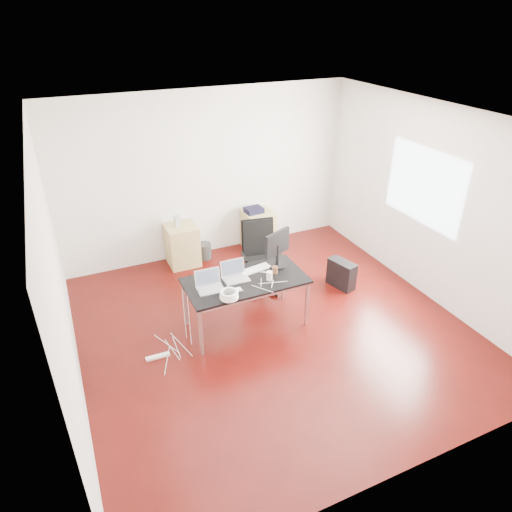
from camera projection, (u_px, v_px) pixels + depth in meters
name	position (u px, v px, depth m)	size (l,w,h in m)	color
room_shell	(277.00, 236.00, 5.61)	(5.00, 5.00, 5.00)	#370806
desk	(245.00, 283.00, 6.01)	(1.60, 0.80, 0.73)	black
office_chair	(260.00, 253.00, 6.88)	(0.55, 0.57, 1.08)	black
filing_cabinet_left	(182.00, 245.00, 7.67)	(0.50, 0.50, 0.70)	#A58E52
filing_cabinet_right	(258.00, 230.00, 8.17)	(0.50, 0.50, 0.70)	#A58E52
pc_tower	(341.00, 274.00, 7.10)	(0.20, 0.45, 0.44)	black
wastebasket	(204.00, 251.00, 7.92)	(0.24, 0.24, 0.28)	black
power_strip	(158.00, 357.00, 5.73)	(0.30, 0.06, 0.04)	white
laptop_left	(210.00, 285.00, 5.78)	(0.34, 0.27, 0.23)	silver
laptop_right	(235.00, 275.00, 5.99)	(0.33, 0.26, 0.23)	silver
monitor	(277.00, 247.00, 6.19)	(0.43, 0.26, 0.51)	black
keyboard	(255.00, 269.00, 6.20)	(0.44, 0.14, 0.02)	white
cup_white	(269.00, 276.00, 5.96)	(0.08, 0.08, 0.12)	white
cup_brown	(275.00, 270.00, 6.11)	(0.08, 0.08, 0.10)	brown
cable_coil	(229.00, 295.00, 5.58)	(0.24, 0.24, 0.11)	white
power_adapter	(238.00, 290.00, 5.75)	(0.07, 0.07, 0.03)	white
speaker	(177.00, 221.00, 7.46)	(0.09, 0.08, 0.18)	#9E9E9E
navy_garment	(254.00, 210.00, 7.97)	(0.30, 0.24, 0.09)	black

